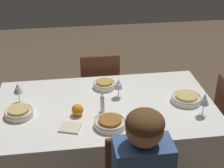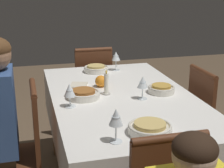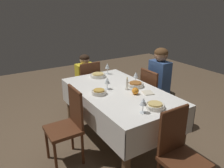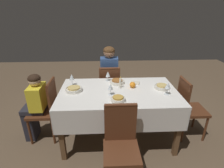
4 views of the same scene
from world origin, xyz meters
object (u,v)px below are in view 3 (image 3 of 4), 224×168
(bowl_south, at_px, (135,84))
(wine_glass_east, at_px, (107,66))
(dining_table, at_px, (119,97))
(candle_centerpiece, at_px, (127,85))
(wine_glass_south, at_px, (136,75))
(wine_glass_north, at_px, (107,81))
(chair_south, at_px, (153,96))
(wine_glass_west, at_px, (143,102))
(napkin_red_folded, at_px, (148,93))
(person_child_yellow, at_px, (84,79))
(chair_west, at_px, (179,152))
(bowl_west, at_px, (155,106))
(orange_fruit, at_px, (135,91))
(chair_east, at_px, (88,85))
(bowl_north, at_px, (99,92))
(bowl_east, at_px, (98,75))
(chair_north, at_px, (68,123))
(person_adult_denim, at_px, (161,82))

(bowl_south, xyz_separation_m, wine_glass_east, (0.64, 0.04, 0.09))
(dining_table, xyz_separation_m, bowl_south, (0.00, -0.26, 0.12))
(dining_table, distance_m, candle_centerpiece, 0.19)
(wine_glass_south, relative_size, wine_glass_north, 0.96)
(chair_south, distance_m, wine_glass_west, 1.14)
(napkin_red_folded, bearing_deg, wine_glass_south, -16.40)
(person_child_yellow, height_order, candle_centerpiece, person_child_yellow)
(chair_west, xyz_separation_m, bowl_west, (0.40, -0.04, 0.29))
(dining_table, xyz_separation_m, orange_fruit, (-0.20, -0.10, 0.14))
(dining_table, xyz_separation_m, wine_glass_west, (-0.61, 0.12, 0.21))
(chair_east, relative_size, wine_glass_north, 5.98)
(bowl_north, xyz_separation_m, orange_fruit, (-0.23, -0.36, 0.01))
(chair_west, relative_size, wine_glass_west, 5.67)
(orange_fruit, bearing_deg, wine_glass_east, -8.01)
(person_child_yellow, bearing_deg, bowl_east, 87.18)
(chair_south, xyz_separation_m, chair_west, (-1.10, 0.67, 0.00))
(bowl_north, height_order, orange_fruit, orange_fruit)
(bowl_south, xyz_separation_m, napkin_red_folded, (-0.26, 0.01, -0.02))
(chair_east, relative_size, orange_fruit, 10.97)
(dining_table, bearing_deg, person_child_yellow, -2.72)
(bowl_south, height_order, wine_glass_east, wine_glass_east)
(wine_glass_south, height_order, wine_glass_east, wine_glass_east)
(person_child_yellow, bearing_deg, wine_glass_north, 81.45)
(chair_south, xyz_separation_m, wine_glass_east, (0.55, 0.46, 0.39))
(person_child_yellow, distance_m, wine_glass_west, 1.82)
(orange_fruit, bearing_deg, wine_glass_west, 151.57)
(bowl_south, height_order, wine_glass_south, wine_glass_south)
(chair_east, bearing_deg, napkin_red_folded, 98.63)
(bowl_north, relative_size, napkin_red_folded, 1.09)
(chair_north, relative_size, bowl_north, 5.12)
(chair_east, relative_size, bowl_north, 5.12)
(person_child_yellow, bearing_deg, wine_glass_west, 84.23)
(bowl_north, bearing_deg, bowl_west, -153.38)
(chair_south, relative_size, bowl_north, 5.12)
(chair_south, distance_m, chair_west, 1.29)
(person_child_yellow, distance_m, orange_fruit, 1.39)
(chair_east, bearing_deg, person_child_yellow, -90.00)
(chair_south, relative_size, person_child_yellow, 0.91)
(chair_south, height_order, chair_north, same)
(wine_glass_east, height_order, wine_glass_west, wine_glass_east)
(chair_north, xyz_separation_m, person_child_yellow, (1.14, -0.73, 0.05))
(chair_east, height_order, bowl_west, chair_east)
(napkin_red_folded, bearing_deg, bowl_north, 60.71)
(chair_west, bearing_deg, wine_glass_west, 108.34)
(wine_glass_east, bearing_deg, chair_west, 172.71)
(bowl_south, height_order, bowl_west, same)
(person_adult_denim, distance_m, bowl_east, 0.94)
(wine_glass_west, bearing_deg, chair_south, -48.34)
(chair_south, relative_size, person_adult_denim, 0.75)
(chair_north, bearing_deg, bowl_west, 49.15)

